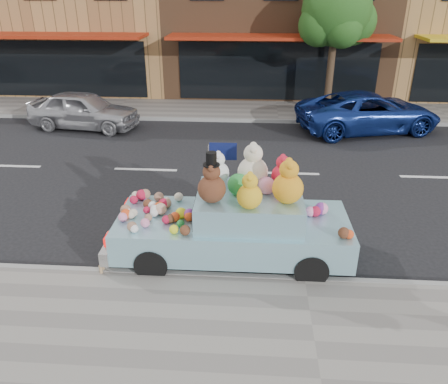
# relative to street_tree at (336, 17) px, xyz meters

# --- Properties ---
(ground) EXTENTS (120.00, 120.00, 0.00)m
(ground) POSITION_rel_street_tree_xyz_m (-2.03, -6.55, -3.69)
(ground) COLOR black
(ground) RESTS_ON ground
(near_sidewalk) EXTENTS (60.00, 3.00, 0.12)m
(near_sidewalk) POSITION_rel_street_tree_xyz_m (-2.03, -13.05, -3.63)
(near_sidewalk) COLOR gray
(near_sidewalk) RESTS_ON ground
(far_sidewalk) EXTENTS (60.00, 3.00, 0.12)m
(far_sidewalk) POSITION_rel_street_tree_xyz_m (-2.03, -0.05, -3.63)
(far_sidewalk) COLOR gray
(far_sidewalk) RESTS_ON ground
(near_kerb) EXTENTS (60.00, 0.12, 0.13)m
(near_kerb) POSITION_rel_street_tree_xyz_m (-2.03, -11.55, -3.63)
(near_kerb) COLOR gray
(near_kerb) RESTS_ON ground
(far_kerb) EXTENTS (60.00, 0.12, 0.13)m
(far_kerb) POSITION_rel_street_tree_xyz_m (-2.03, -1.55, -3.63)
(far_kerb) COLOR gray
(far_kerb) RESTS_ON ground
(storefront_left) EXTENTS (10.00, 9.80, 7.30)m
(storefront_left) POSITION_rel_street_tree_xyz_m (-12.03, 5.42, -0.05)
(storefront_left) COLOR #A97C47
(storefront_left) RESTS_ON ground
(storefront_mid) EXTENTS (10.00, 9.80, 7.30)m
(storefront_mid) POSITION_rel_street_tree_xyz_m (-2.03, 5.42, -0.05)
(storefront_mid) COLOR brown
(storefront_mid) RESTS_ON ground
(street_tree) EXTENTS (3.00, 2.70, 5.22)m
(street_tree) POSITION_rel_street_tree_xyz_m (0.00, 0.00, 0.00)
(street_tree) COLOR #38281C
(street_tree) RESTS_ON ground
(car_silver) EXTENTS (4.16, 2.15, 1.35)m
(car_silver) POSITION_rel_street_tree_xyz_m (-9.14, -2.73, -3.02)
(car_silver) COLOR #B6B6BB
(car_silver) RESTS_ON ground
(car_blue) EXTENTS (5.43, 3.50, 1.39)m
(car_blue) POSITION_rel_street_tree_xyz_m (1.07, -2.37, -3.00)
(car_blue) COLOR navy
(car_blue) RESTS_ON ground
(art_car) EXTENTS (4.50, 1.80, 2.26)m
(art_car) POSITION_rel_street_tree_xyz_m (-3.30, -10.78, -2.89)
(art_car) COLOR black
(art_car) RESTS_ON ground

